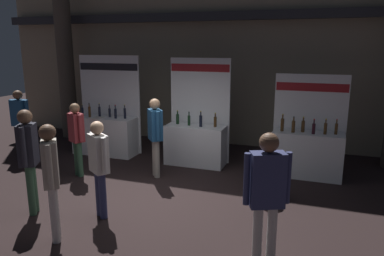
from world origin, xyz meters
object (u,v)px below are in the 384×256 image
(exhibitor_booth_1, at_px, (196,139))
(visitor_7, at_px, (28,152))
(visitor_4, at_px, (51,174))
(visitor_5, at_px, (99,161))
(exhibitor_booth_0, at_px, (106,131))
(visitor_1, at_px, (20,118))
(visitor_6, at_px, (77,134))
(visitor_3, at_px, (155,131))
(exhibitor_booth_2, at_px, (307,150))
(visitor_0, at_px, (267,189))
(trash_bin, at_px, (262,183))

(exhibitor_booth_1, relative_size, visitor_7, 1.40)
(visitor_4, bearing_deg, visitor_5, -51.20)
(exhibitor_booth_0, distance_m, visitor_1, 2.15)
(visitor_1, xyz_separation_m, visitor_6, (2.18, -0.65, -0.09))
(visitor_3, xyz_separation_m, visitor_6, (-1.65, -0.53, -0.08))
(visitor_1, xyz_separation_m, visitor_5, (3.77, -2.20, -0.07))
(exhibitor_booth_1, bearing_deg, visitor_7, -117.18)
(exhibitor_booth_2, relative_size, visitor_0, 1.22)
(trash_bin, bearing_deg, exhibitor_booth_2, 65.71)
(trash_bin, height_order, visitor_5, visitor_5)
(trash_bin, relative_size, visitor_3, 0.37)
(visitor_0, bearing_deg, visitor_4, -18.35)
(visitor_4, relative_size, visitor_7, 0.97)
(visitor_0, bearing_deg, visitor_6, -49.82)
(visitor_6, bearing_deg, trash_bin, 30.13)
(visitor_5, bearing_deg, visitor_6, -9.55)
(visitor_1, xyz_separation_m, visitor_3, (3.82, -0.12, -0.01))
(visitor_4, bearing_deg, visitor_6, -8.29)
(visitor_0, distance_m, visitor_5, 2.89)
(exhibitor_booth_2, relative_size, visitor_6, 1.37)
(exhibitor_booth_2, bearing_deg, visitor_3, -159.81)
(visitor_1, height_order, visitor_7, visitor_7)
(visitor_5, bearing_deg, trash_bin, -111.73)
(visitor_7, bearing_deg, visitor_6, 165.89)
(exhibitor_booth_0, height_order, visitor_7, exhibitor_booth_0)
(trash_bin, distance_m, visitor_4, 3.75)
(exhibitor_booth_2, bearing_deg, visitor_6, -160.59)
(trash_bin, height_order, visitor_4, visitor_4)
(visitor_5, bearing_deg, visitor_0, -157.12)
(exhibitor_booth_2, xyz_separation_m, trash_bin, (-0.72, -1.60, -0.27))
(exhibitor_booth_0, height_order, exhibitor_booth_1, exhibitor_booth_0)
(exhibitor_booth_1, distance_m, trash_bin, 2.46)
(exhibitor_booth_0, distance_m, visitor_0, 6.14)
(trash_bin, height_order, visitor_1, visitor_1)
(visitor_5, relative_size, visitor_7, 0.91)
(visitor_5, distance_m, visitor_6, 2.22)
(exhibitor_booth_1, bearing_deg, visitor_0, -59.74)
(exhibitor_booth_0, relative_size, visitor_3, 1.49)
(exhibitor_booth_0, relative_size, visitor_6, 1.58)
(trash_bin, relative_size, visitor_4, 0.37)
(visitor_0, xyz_separation_m, visitor_6, (-4.42, 2.14, -0.15))
(visitor_4, bearing_deg, exhibitor_booth_1, -49.00)
(exhibitor_booth_2, xyz_separation_m, visitor_5, (-3.19, -3.23, 0.39))
(visitor_4, xyz_separation_m, visitor_7, (-0.98, 0.61, 0.05))
(visitor_0, height_order, visitor_4, visitor_0)
(visitor_3, relative_size, visitor_7, 0.95)
(exhibitor_booth_1, xyz_separation_m, exhibitor_booth_2, (2.58, 0.02, -0.02))
(trash_bin, bearing_deg, visitor_0, -80.80)
(visitor_0, distance_m, visitor_7, 4.03)
(trash_bin, relative_size, visitor_1, 0.37)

